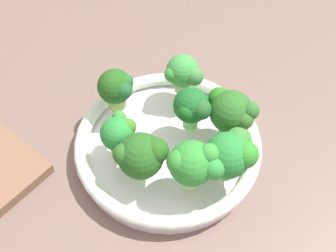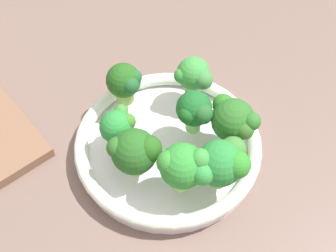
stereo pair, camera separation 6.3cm
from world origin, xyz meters
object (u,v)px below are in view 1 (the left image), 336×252
at_px(broccoli_floret_0, 117,88).
at_px(broccoli_floret_4, 197,164).
at_px(broccoli_floret_1, 119,131).
at_px(broccoli_floret_6, 231,154).
at_px(broccoli_floret_7, 232,112).
at_px(bowl, 168,146).
at_px(broccoli_floret_3, 192,107).
at_px(broccoli_floret_2, 140,155).
at_px(broccoli_floret_5, 184,73).

relative_size(broccoli_floret_0, broccoli_floret_4, 0.89).
bearing_deg(broccoli_floret_1, broccoli_floret_6, 174.06).
xyz_separation_m(broccoli_floret_0, broccoli_floret_7, (-0.16, 0.01, 0.00)).
relative_size(bowl, broccoli_floret_7, 3.68).
bearing_deg(broccoli_floret_3, broccoli_floret_0, -9.64).
bearing_deg(bowl, broccoli_floret_1, 20.76).
xyz_separation_m(broccoli_floret_1, broccoli_floret_6, (-0.14, 0.01, 0.01)).
xyz_separation_m(broccoli_floret_1, broccoli_floret_3, (-0.09, -0.05, 0.01)).
height_order(bowl, broccoli_floret_0, broccoli_floret_0).
bearing_deg(broccoli_floret_7, broccoli_floret_2, 39.69).
xyz_separation_m(broccoli_floret_4, broccoli_floret_7, (-0.03, -0.09, -0.00)).
xyz_separation_m(broccoli_floret_2, broccoli_floret_5, (-0.03, -0.14, 0.00)).
bearing_deg(broccoli_floret_3, broccoli_floret_6, 131.66).
relative_size(broccoli_floret_2, broccoli_floret_4, 0.94).
distance_m(broccoli_floret_0, broccoli_floret_2, 0.11).
distance_m(broccoli_floret_1, broccoli_floret_5, 0.13).
bearing_deg(broccoli_floret_2, bowl, -113.64).
xyz_separation_m(broccoli_floret_3, broccoli_floret_7, (-0.05, -0.00, -0.00)).
height_order(broccoli_floret_4, broccoli_floret_5, broccoli_floret_4).
xyz_separation_m(broccoli_floret_5, broccoli_floret_6, (-0.08, 0.13, 0.01)).
bearing_deg(broccoli_floret_0, broccoli_floret_7, 174.59).
bearing_deg(broccoli_floret_0, bowl, 150.30).
bearing_deg(broccoli_floret_5, broccoli_floret_3, 109.13).
distance_m(broccoli_floret_6, broccoli_floret_7, 0.07).
xyz_separation_m(broccoli_floret_0, broccoli_floret_5, (-0.08, -0.04, 0.00)).
bearing_deg(broccoli_floret_6, broccoli_floret_2, 9.23).
xyz_separation_m(broccoli_floret_2, broccoli_floret_7, (-0.10, -0.08, 0.00)).
bearing_deg(broccoli_floret_3, broccoli_floret_2, 58.04).
xyz_separation_m(broccoli_floret_1, broccoli_floret_5, (-0.06, -0.11, 0.00)).
xyz_separation_m(broccoli_floret_4, broccoli_floret_5, (0.04, -0.15, -0.01)).
xyz_separation_m(broccoli_floret_6, broccoli_floret_7, (0.01, -0.07, -0.00)).
bearing_deg(broccoli_floret_6, broccoli_floret_0, -26.77).
xyz_separation_m(broccoli_floret_1, broccoli_floret_2, (-0.03, 0.03, 0.00)).
xyz_separation_m(bowl, broccoli_floret_5, (-0.01, -0.09, 0.05)).
bearing_deg(broccoli_floret_7, broccoli_floret_4, 69.80).
bearing_deg(broccoli_floret_4, bowl, -52.57).
bearing_deg(broccoli_floret_0, broccoli_floret_6, 153.23).
distance_m(broccoli_floret_1, broccoli_floret_4, 0.11).
bearing_deg(bowl, broccoli_floret_3, -135.07).
distance_m(broccoli_floret_0, broccoli_floret_7, 0.16).
relative_size(broccoli_floret_1, broccoli_floret_3, 0.87).
height_order(broccoli_floret_0, broccoli_floret_2, broccoli_floret_2).
bearing_deg(bowl, broccoli_floret_2, 66.36).
distance_m(broccoli_floret_1, broccoli_floret_3, 0.10).
distance_m(broccoli_floret_5, broccoli_floret_6, 0.15).
height_order(broccoli_floret_2, broccoli_floret_6, broccoli_floret_6).
xyz_separation_m(broccoli_floret_1, broccoli_floret_7, (-0.14, -0.05, 0.01)).
bearing_deg(broccoli_floret_5, broccoli_floret_2, 78.27).
bearing_deg(broccoli_floret_2, broccoli_floret_3, -121.96).
xyz_separation_m(broccoli_floret_3, broccoli_floret_6, (-0.06, 0.06, 0.00)).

